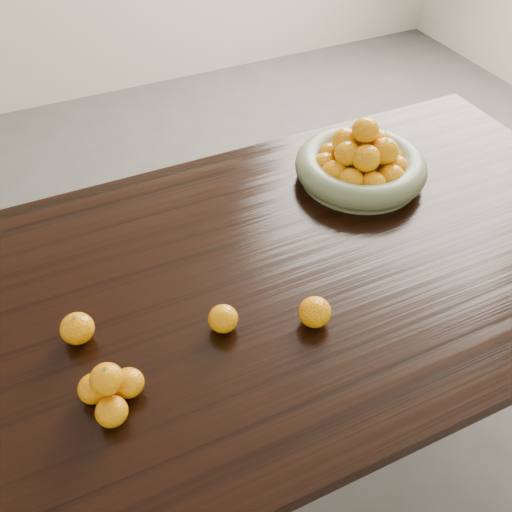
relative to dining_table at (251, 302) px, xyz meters
name	(u,v)px	position (x,y,z in m)	size (l,w,h in m)	color
ground	(253,440)	(0.00, 0.00, -0.66)	(5.00, 5.00, 0.00)	#4F4C4A
dining_table	(251,302)	(0.00, 0.00, 0.00)	(2.00, 1.00, 0.75)	black
fruit_bowl	(361,163)	(0.43, 0.22, 0.14)	(0.36, 0.36, 0.18)	gray
orange_pyramid	(110,390)	(-0.37, -0.19, 0.13)	(0.12, 0.12, 0.10)	#FFA207
loose_orange_0	(77,328)	(-0.40, -0.01, 0.12)	(0.07, 0.07, 0.06)	#FFA207
loose_orange_1	(223,319)	(-0.12, -0.11, 0.12)	(0.06, 0.06, 0.06)	#FFA207
loose_orange_2	(315,312)	(0.06, -0.18, 0.12)	(0.07, 0.07, 0.06)	#FFA207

